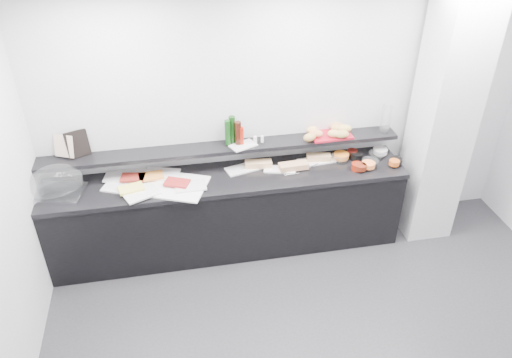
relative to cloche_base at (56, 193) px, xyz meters
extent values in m
cube|color=silver|center=(2.32, 0.32, 0.43)|extent=(5.00, 0.02, 2.70)
plane|color=white|center=(2.32, -1.68, 1.78)|extent=(5.00, 5.00, 0.00)
cube|color=silver|center=(3.82, -0.03, 0.43)|extent=(0.50, 0.50, 2.70)
cube|color=black|center=(1.62, 0.02, -0.50)|extent=(3.60, 0.60, 0.85)
cube|color=black|center=(1.62, 0.02, -0.05)|extent=(3.62, 0.62, 0.05)
cube|color=black|center=(1.62, 0.19, 0.21)|extent=(3.60, 0.25, 0.04)
cube|color=#ABADB2|center=(0.00, 0.00, 0.00)|extent=(0.58, 0.45, 0.04)
ellipsoid|color=silver|center=(0.01, 0.03, 0.11)|extent=(0.57, 0.46, 0.34)
cube|color=white|center=(0.93, 0.00, -0.01)|extent=(1.07, 0.79, 0.01)
cube|color=white|center=(0.57, 0.18, 0.00)|extent=(0.31, 0.24, 0.01)
cube|color=maroon|center=(0.71, 0.11, 0.02)|extent=(0.26, 0.19, 0.02)
cube|color=white|center=(0.98, 0.15, 0.00)|extent=(0.40, 0.32, 0.01)
cube|color=orange|center=(0.88, 0.10, 0.02)|extent=(0.25, 0.17, 0.02)
cube|color=white|center=(0.79, -0.16, 0.00)|extent=(0.38, 0.32, 0.01)
cube|color=#FBF461|center=(0.69, -0.08, 0.02)|extent=(0.26, 0.20, 0.02)
cube|color=silver|center=(1.25, -0.12, 0.00)|extent=(0.30, 0.20, 0.01)
cube|color=maroon|center=(1.12, -0.06, 0.02)|extent=(0.27, 0.23, 0.02)
cube|color=white|center=(1.83, 0.13, -0.01)|extent=(0.43, 0.27, 0.01)
cube|color=tan|center=(1.96, 0.12, 0.02)|extent=(0.28, 0.13, 0.06)
cylinder|color=silver|center=(1.85, 0.09, 0.00)|extent=(0.16, 0.03, 0.01)
cube|color=white|center=(2.16, 0.04, -0.01)|extent=(0.34, 0.21, 0.01)
cube|color=tan|center=(2.30, 0.02, 0.02)|extent=(0.30, 0.13, 0.06)
cylinder|color=#AEB0B5|center=(2.26, -0.09, 0.00)|extent=(0.16, 0.02, 0.01)
cube|color=white|center=(2.58, 0.13, -0.01)|extent=(0.40, 0.21, 0.01)
cube|color=tan|center=(2.60, 0.14, 0.02)|extent=(0.26, 0.14, 0.06)
cylinder|color=silver|center=(2.50, 0.02, 0.00)|extent=(0.15, 0.08, 0.01)
cylinder|color=white|center=(2.82, 0.09, 0.02)|extent=(0.21, 0.21, 0.07)
cylinder|color=orange|center=(2.84, 0.12, 0.03)|extent=(0.18, 0.18, 0.05)
cylinder|color=black|center=(3.00, 0.10, 0.02)|extent=(0.13, 0.13, 0.07)
cylinder|color=#58120C|center=(2.98, 0.17, 0.03)|extent=(0.12, 0.12, 0.05)
cylinder|color=silver|center=(3.22, 0.08, 0.02)|extent=(0.20, 0.20, 0.07)
cylinder|color=white|center=(3.28, 0.14, 0.03)|extent=(0.20, 0.20, 0.05)
cylinder|color=maroon|center=(2.93, -0.10, 0.02)|extent=(0.13, 0.13, 0.07)
cylinder|color=#5F1D0D|center=(2.96, -0.13, 0.03)|extent=(0.15, 0.15, 0.05)
cylinder|color=silver|center=(3.09, -0.06, 0.02)|extent=(0.20, 0.20, 0.07)
cylinder|color=#FE843E|center=(3.05, -0.10, 0.03)|extent=(0.15, 0.15, 0.05)
cylinder|color=black|center=(3.37, -0.07, 0.02)|extent=(0.16, 0.16, 0.07)
cylinder|color=#C7561B|center=(3.33, -0.11, 0.03)|extent=(0.12, 0.12, 0.05)
cube|color=black|center=(0.23, 0.26, 0.36)|extent=(0.22, 0.15, 0.26)
cube|color=beige|center=(0.11, 0.24, 0.36)|extent=(0.20, 0.13, 0.22)
cube|color=silver|center=(1.81, 0.16, 0.24)|extent=(0.30, 0.25, 0.01)
cylinder|color=#103D11|center=(1.67, 0.20, 0.37)|extent=(0.06, 0.06, 0.26)
cylinder|color=#331109|center=(1.77, 0.19, 0.36)|extent=(0.08, 0.08, 0.24)
cylinder|color=#10370F|center=(1.72, 0.24, 0.38)|extent=(0.08, 0.08, 0.28)
cylinder|color=#A1190B|center=(1.80, 0.19, 0.33)|extent=(0.06, 0.06, 0.18)
cylinder|color=white|center=(2.01, 0.18, 0.28)|extent=(0.04, 0.04, 0.07)
cylinder|color=silver|center=(1.94, 0.18, 0.28)|extent=(0.04, 0.04, 0.07)
cube|color=#A91225|center=(2.73, 0.22, 0.24)|extent=(0.43, 0.31, 0.02)
ellipsoid|color=#D9A852|center=(2.55, 0.25, 0.29)|extent=(0.12, 0.08, 0.08)
ellipsoid|color=tan|center=(2.81, 0.24, 0.29)|extent=(0.14, 0.11, 0.08)
ellipsoid|color=#BA7A47|center=(2.82, 0.28, 0.29)|extent=(0.18, 0.15, 0.08)
ellipsoid|color=#AD8442|center=(2.48, 0.10, 0.29)|extent=(0.16, 0.13, 0.08)
ellipsoid|color=tan|center=(2.74, 0.13, 0.29)|extent=(0.15, 0.12, 0.08)
ellipsoid|color=#AB8C41|center=(2.81, 0.11, 0.29)|extent=(0.16, 0.11, 0.08)
ellipsoid|color=#CD854E|center=(2.56, 0.17, 0.29)|extent=(0.17, 0.14, 0.08)
ellipsoid|color=gold|center=(2.89, 0.22, 0.29)|extent=(0.16, 0.12, 0.08)
cylinder|color=silver|center=(3.30, 0.18, 0.38)|extent=(0.13, 0.13, 0.30)
camera|label=1|loc=(1.13, -4.12, 2.67)|focal=35.00mm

